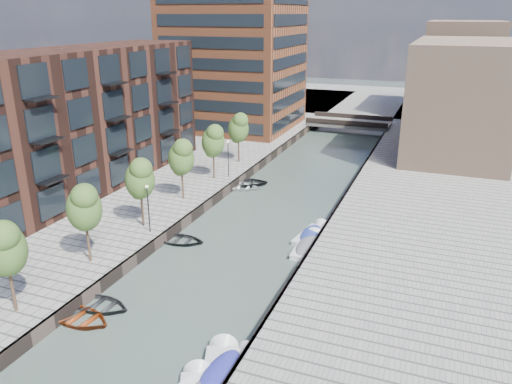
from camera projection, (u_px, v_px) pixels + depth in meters
The scene contains 29 objects.
water at pixel (290, 193), 53.53m from camera, with size 300.00×300.00×0.00m, color #38473F.
quay_left at pixel (29, 156), 65.57m from camera, with size 60.00×140.00×1.00m, color gray.
quay_right at pixel (449, 208), 47.93m from camera, with size 20.00×140.00×1.00m, color gray.
quay_wall_left at pixel (238, 182), 55.43m from camera, with size 0.25×140.00×1.00m, color #332823.
quay_wall_right at pixel (347, 196), 51.29m from camera, with size 0.25×140.00×1.00m, color #332823.
far_closure at pixel (375, 102), 106.04m from camera, with size 80.00×40.00×1.00m, color gray.
apartment_block at pixel (66, 124), 48.83m from camera, with size 8.00×38.00×14.00m, color black.
tower at pixel (235, 29), 75.84m from camera, with size 18.00×18.00×30.00m, color brown.
tan_block_near at pixel (460, 97), 64.71m from camera, with size 12.00×25.00×14.00m, color #917058.
tan_block_far at pixel (461, 69), 87.20m from camera, with size 12.00×20.00×16.00m, color #917058.
bridge at pixel (349, 123), 81.15m from camera, with size 13.00×6.00×1.30m.
tree_1 at pixel (5, 247), 29.16m from camera, with size 2.50×2.50×5.95m.
tree_2 at pixel (84, 206), 35.30m from camera, with size 2.50×2.50×5.95m.
tree_3 at pixel (140, 178), 41.45m from camera, with size 2.50×2.50×5.95m.
tree_4 at pixel (181, 156), 47.59m from camera, with size 2.50×2.50×5.95m.
tree_5 at pixel (213, 140), 53.74m from camera, with size 2.50×2.50×5.95m.
tree_6 at pixel (238, 127), 59.89m from camera, with size 2.50×2.50×5.95m.
lamp_1 at pixel (148, 204), 40.73m from camera, with size 0.24×0.24×4.12m.
lamp_2 at pixel (228, 155), 54.78m from camera, with size 0.24×0.24×4.12m.
sloop_0 at pixel (99, 308), 32.66m from camera, with size 3.13×4.38×0.91m, color #242527.
sloop_1 at pixel (180, 242), 41.99m from camera, with size 3.09×4.32×0.90m, color black.
sloop_2 at pixel (80, 321), 31.27m from camera, with size 3.25×4.55×0.94m, color maroon.
sloop_3 at pixel (241, 189), 54.73m from camera, with size 3.22×4.52×0.94m, color white.
sloop_4 at pixel (246, 185), 56.00m from camera, with size 3.62×5.07×1.05m, color black.
motorboat_0 at pixel (220, 372), 26.49m from camera, with size 3.41×5.50×1.74m.
motorboat_2 at pixel (225, 372), 26.63m from camera, with size 3.37×5.34×1.68m.
motorboat_3 at pixel (312, 234), 43.09m from camera, with size 2.31×4.93×1.58m.
motorboat_4 at pixel (308, 245), 41.02m from camera, with size 1.79×4.94×1.64m.
car at pixel (410, 150), 63.92m from camera, with size 1.68×4.17×1.42m, color #BBBEC1.
Camera 1 is at (14.74, -8.28, 18.18)m, focal length 35.00 mm.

